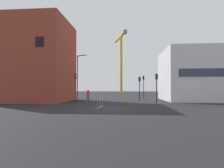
# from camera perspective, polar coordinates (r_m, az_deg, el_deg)

# --- Properties ---
(ground) EXTENTS (160.00, 160.00, 0.00)m
(ground) POSITION_cam_1_polar(r_m,az_deg,el_deg) (18.00, -2.10, -7.87)
(ground) COLOR black
(brick_building) EXTENTS (10.95, 9.03, 12.27)m
(brick_building) POSITION_cam_1_polar(r_m,az_deg,el_deg) (30.19, -23.90, 6.63)
(brick_building) COLOR brown
(brick_building) RESTS_ON ground
(office_block) EXTENTS (13.44, 10.16, 8.21)m
(office_block) POSITION_cam_1_polar(r_m,az_deg,el_deg) (33.04, 27.60, 2.46)
(office_block) COLOR silver
(office_block) RESTS_ON ground
(construction_crane) EXTENTS (5.19, 13.91, 21.01)m
(construction_crane) POSITION_cam_1_polar(r_m,az_deg,el_deg) (63.98, 2.91, 9.35)
(construction_crane) COLOR gold
(construction_crane) RESTS_ON ground
(streetlamp_tall) EXTENTS (1.76, 1.05, 7.05)m
(streetlamp_tall) POSITION_cam_1_polar(r_m,az_deg,el_deg) (27.75, -10.65, 3.20)
(streetlamp_tall) COLOR #2D2D30
(streetlamp_tall) RESTS_ON ground
(traffic_light_near) EXTENTS (0.36, 0.38, 3.82)m
(traffic_light_near) POSITION_cam_1_polar(r_m,az_deg,el_deg) (28.60, 8.81, -0.19)
(traffic_light_near) COLOR black
(traffic_light_near) RESTS_ON ground
(traffic_light_median) EXTENTS (0.39, 0.28, 4.26)m
(traffic_light_median) POSITION_cam_1_polar(r_m,az_deg,el_deg) (33.52, 10.06, 0.14)
(traffic_light_median) COLOR #232326
(traffic_light_median) RESTS_ON ground
(traffic_light_island) EXTENTS (0.37, 0.24, 3.87)m
(traffic_light_island) POSITION_cam_1_polar(r_m,az_deg,el_deg) (23.37, 14.06, 0.11)
(traffic_light_island) COLOR #2D2D30
(traffic_light_island) RESTS_ON ground
(traffic_light_crosswalk) EXTENTS (0.35, 0.38, 3.90)m
(traffic_light_crosswalk) POSITION_cam_1_polar(r_m,az_deg,el_deg) (23.28, -11.68, 0.16)
(traffic_light_crosswalk) COLOR #2D2D30
(traffic_light_crosswalk) RESTS_ON ground
(pedestrian_walking) EXTENTS (0.34, 0.34, 1.83)m
(pedestrian_walking) POSITION_cam_1_polar(r_m,az_deg,el_deg) (22.14, -7.66, -3.81)
(pedestrian_walking) COLOR #4C4C51
(pedestrian_walking) RESTS_ON ground
(safety_barrier_mid_span) EXTENTS (0.25, 2.42, 1.08)m
(safety_barrier_mid_span) POSITION_cam_1_polar(r_m,az_deg,el_deg) (18.03, -3.86, -6.05)
(safety_barrier_mid_span) COLOR gray
(safety_barrier_mid_span) RESTS_ON ground
(safety_barrier_rear) EXTENTS (0.13, 1.89, 1.08)m
(safety_barrier_rear) POSITION_cam_1_polar(r_m,az_deg,el_deg) (32.61, -8.42, -3.84)
(safety_barrier_rear) COLOR gray
(safety_barrier_rear) RESTS_ON ground
(traffic_cone_orange) EXTENTS (0.54, 0.54, 0.54)m
(traffic_cone_orange) POSITION_cam_1_polar(r_m,az_deg,el_deg) (24.87, 4.53, -5.42)
(traffic_cone_orange) COLOR black
(traffic_cone_orange) RESTS_ON ground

